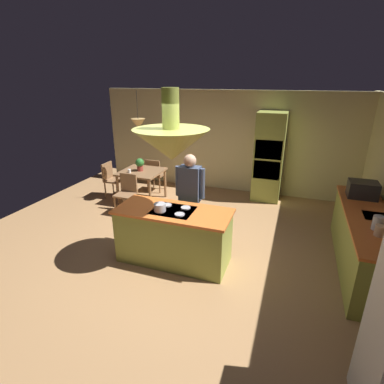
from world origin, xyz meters
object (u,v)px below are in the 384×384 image
(dining_table, at_px, (142,175))
(cooking_pot_on_cooktop, at_px, (160,207))
(chair_facing_island, at_px, (127,191))
(chair_by_back_wall, at_px, (155,173))
(cup_on_table, at_px, (129,171))
(kitchen_island, at_px, (174,236))
(canister_sugar, at_px, (378,223))
(oven_tower, at_px, (269,157))
(microwave_on_counter, at_px, (363,189))
(person_at_island, at_px, (190,194))
(potted_plant_on_table, at_px, (140,164))
(canister_flour, at_px, (380,231))
(chair_at_corner, at_px, (111,177))

(dining_table, height_order, cooking_pot_on_cooktop, cooking_pot_on_cooktop)
(chair_facing_island, bearing_deg, chair_by_back_wall, 90.00)
(cup_on_table, relative_size, cooking_pot_on_cooktop, 0.50)
(kitchen_island, relative_size, canister_sugar, 9.21)
(oven_tower, distance_m, microwave_on_counter, 2.41)
(chair_by_back_wall, height_order, cooking_pot_on_cooktop, cooking_pot_on_cooktop)
(oven_tower, xyz_separation_m, chair_by_back_wall, (-2.80, -0.45, -0.55))
(kitchen_island, distance_m, cooking_pot_on_cooktop, 0.57)
(person_at_island, bearing_deg, potted_plant_on_table, 140.78)
(cup_on_table, xyz_separation_m, microwave_on_counter, (4.72, -0.29, 0.24))
(canister_sugar, bearing_deg, chair_by_back_wall, 151.57)
(oven_tower, relative_size, cup_on_table, 23.36)
(kitchen_island, bearing_deg, microwave_on_counter, 29.03)
(canister_flour, relative_size, cooking_pot_on_cooktop, 0.80)
(canister_sugar, relative_size, cooking_pot_on_cooktop, 1.10)
(chair_facing_island, xyz_separation_m, cooking_pot_on_cooktop, (1.54, -1.54, 0.48))
(chair_at_corner, bearing_deg, cooking_pot_on_cooktop, -132.95)
(dining_table, bearing_deg, person_at_island, -39.58)
(cup_on_table, bearing_deg, chair_facing_island, -68.27)
(microwave_on_counter, bearing_deg, oven_tower, 136.23)
(dining_table, xyz_separation_m, cup_on_table, (-0.18, -0.24, 0.15))
(potted_plant_on_table, height_order, cup_on_table, potted_plant_on_table)
(canister_sugar, bearing_deg, person_at_island, 173.33)
(person_at_island, distance_m, microwave_on_counter, 2.95)
(potted_plant_on_table, bearing_deg, chair_at_corner, -179.28)
(chair_by_back_wall, relative_size, cup_on_table, 9.67)
(kitchen_island, relative_size, cooking_pot_on_cooktop, 10.09)
(chair_at_corner, relative_size, cooking_pot_on_cooktop, 4.83)
(canister_flour, xyz_separation_m, microwave_on_counter, (0.00, 1.42, 0.07))
(kitchen_island, relative_size, potted_plant_on_table, 6.06)
(person_at_island, xyz_separation_m, chair_by_back_wall, (-1.74, 2.13, -0.43))
(person_at_island, distance_m, canister_flour, 2.84)
(potted_plant_on_table, distance_m, microwave_on_counter, 4.61)
(dining_table, xyz_separation_m, person_at_island, (1.74, -1.44, 0.28))
(microwave_on_counter, bearing_deg, canister_flour, -90.00)
(chair_at_corner, distance_m, cooking_pot_on_cooktop, 3.31)
(kitchen_island, distance_m, potted_plant_on_table, 2.77)
(dining_table, height_order, chair_at_corner, chair_at_corner)
(chair_at_corner, bearing_deg, canister_sugar, -108.13)
(chair_facing_island, xyz_separation_m, canister_flour, (4.54, -1.26, 0.47))
(potted_plant_on_table, bearing_deg, dining_table, -16.62)
(oven_tower, distance_m, chair_by_back_wall, 2.89)
(cup_on_table, height_order, canister_flour, canister_flour)
(oven_tower, xyz_separation_m, person_at_island, (-1.06, -2.58, -0.11))
(chair_by_back_wall, relative_size, microwave_on_counter, 1.89)
(microwave_on_counter, bearing_deg, kitchen_island, -150.97)
(chair_at_corner, xyz_separation_m, canister_flour, (5.40, -1.95, 0.47))
(canister_sugar, xyz_separation_m, microwave_on_counter, (0.00, 1.24, 0.04))
(dining_table, bearing_deg, canister_flour, -23.21)
(cooking_pot_on_cooktop, bearing_deg, chair_at_corner, 137.05)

